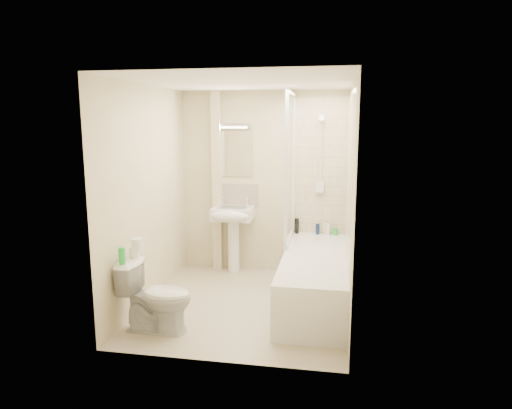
# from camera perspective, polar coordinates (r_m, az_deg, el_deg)

# --- Properties ---
(floor) EXTENTS (2.50, 2.50, 0.00)m
(floor) POSITION_cam_1_polar(r_m,az_deg,el_deg) (5.20, -1.32, -12.36)
(floor) COLOR beige
(floor) RESTS_ON ground
(wall_back) EXTENTS (2.20, 0.02, 2.40)m
(wall_back) POSITION_cam_1_polar(r_m,az_deg,el_deg) (6.08, 0.94, 2.73)
(wall_back) COLOR beige
(wall_back) RESTS_ON ground
(wall_left) EXTENTS (0.02, 2.50, 2.40)m
(wall_left) POSITION_cam_1_polar(r_m,az_deg,el_deg) (5.19, -13.38, 1.13)
(wall_left) COLOR beige
(wall_left) RESTS_ON ground
(wall_right) EXTENTS (0.02, 2.50, 2.40)m
(wall_right) POSITION_cam_1_polar(r_m,az_deg,el_deg) (4.77, 11.68, 0.41)
(wall_right) COLOR beige
(wall_right) RESTS_ON ground
(ceiling) EXTENTS (2.20, 2.50, 0.02)m
(ceiling) POSITION_cam_1_polar(r_m,az_deg,el_deg) (4.81, -1.45, 15.05)
(ceiling) COLOR white
(ceiling) RESTS_ON wall_back
(tile_back) EXTENTS (0.70, 0.01, 1.75)m
(tile_back) POSITION_cam_1_polar(r_m,az_deg,el_deg) (5.97, 8.08, 4.66)
(tile_back) COLOR beige
(tile_back) RESTS_ON wall_back
(tile_right) EXTENTS (0.01, 2.10, 1.75)m
(tile_right) POSITION_cam_1_polar(r_m,az_deg,el_deg) (4.94, 11.58, 3.38)
(tile_right) COLOR beige
(tile_right) RESTS_ON wall_right
(pipe_boxing) EXTENTS (0.12, 0.12, 2.40)m
(pipe_boxing) POSITION_cam_1_polar(r_m,az_deg,el_deg) (6.15, -4.87, 2.78)
(pipe_boxing) COLOR beige
(pipe_boxing) RESTS_ON ground
(splashback) EXTENTS (0.60, 0.02, 0.30)m
(splashback) POSITION_cam_1_polar(r_m,az_deg,el_deg) (6.16, -2.52, 1.23)
(splashback) COLOR beige
(splashback) RESTS_ON wall_back
(mirror) EXTENTS (0.46, 0.01, 0.60)m
(mirror) POSITION_cam_1_polar(r_m,az_deg,el_deg) (6.10, -2.57, 6.33)
(mirror) COLOR white
(mirror) RESTS_ON wall_back
(strip_light) EXTENTS (0.42, 0.07, 0.07)m
(strip_light) POSITION_cam_1_polar(r_m,az_deg,el_deg) (6.06, -2.65, 9.81)
(strip_light) COLOR silver
(strip_light) RESTS_ON wall_back
(bathtub) EXTENTS (0.70, 2.10, 0.55)m
(bathtub) POSITION_cam_1_polar(r_m,az_deg,el_deg) (5.20, 7.35, -9.03)
(bathtub) COLOR white
(bathtub) RESTS_ON ground
(shower_screen) EXTENTS (0.04, 0.92, 1.80)m
(shower_screen) POSITION_cam_1_polar(r_m,az_deg,el_deg) (5.55, 4.30, 4.57)
(shower_screen) COLOR white
(shower_screen) RESTS_ON bathtub
(shower_fixture) EXTENTS (0.10, 0.16, 0.99)m
(shower_fixture) POSITION_cam_1_polar(r_m,az_deg,el_deg) (5.91, 8.07, 5.78)
(shower_fixture) COLOR white
(shower_fixture) RESTS_ON wall_back
(pedestal_sink) EXTENTS (0.53, 0.48, 1.02)m
(pedestal_sink) POSITION_cam_1_polar(r_m,az_deg,el_deg) (6.00, -2.97, -2.09)
(pedestal_sink) COLOR white
(pedestal_sink) RESTS_ON ground
(bottle_black_a) EXTENTS (0.06, 0.06, 0.20)m
(bottle_black_a) POSITION_cam_1_polar(r_m,az_deg,el_deg) (6.03, 5.12, -2.68)
(bottle_black_a) COLOR black
(bottle_black_a) RESTS_ON bathtub
(bottle_blue) EXTENTS (0.05, 0.05, 0.14)m
(bottle_blue) POSITION_cam_1_polar(r_m,az_deg,el_deg) (6.03, 7.71, -3.06)
(bottle_blue) COLOR navy
(bottle_blue) RESTS_ON bathtub
(bottle_cream) EXTENTS (0.06, 0.06, 0.15)m
(bottle_cream) POSITION_cam_1_polar(r_m,az_deg,el_deg) (6.02, 8.59, -3.01)
(bottle_cream) COLOR beige
(bottle_cream) RESTS_ON bathtub
(bottle_white_b) EXTENTS (0.05, 0.05, 0.15)m
(bottle_white_b) POSITION_cam_1_polar(r_m,az_deg,el_deg) (6.02, 8.97, -3.05)
(bottle_white_b) COLOR white
(bottle_white_b) RESTS_ON bathtub
(bottle_green) EXTENTS (0.07, 0.07, 0.09)m
(bottle_green) POSITION_cam_1_polar(r_m,az_deg,el_deg) (6.03, 9.85, -3.33)
(bottle_green) COLOR green
(bottle_green) RESTS_ON bathtub
(toilet) EXTENTS (0.42, 0.70, 0.69)m
(toilet) POSITION_cam_1_polar(r_m,az_deg,el_deg) (4.58, -12.33, -11.14)
(toilet) COLOR white
(toilet) RESTS_ON ground
(toilet_roll_lower) EXTENTS (0.10, 0.10, 0.10)m
(toilet_roll_lower) POSITION_cam_1_polar(r_m,az_deg,el_deg) (4.64, -14.95, -5.81)
(toilet_roll_lower) COLOR white
(toilet_roll_lower) RESTS_ON toilet
(toilet_roll_upper) EXTENTS (0.11, 0.11, 0.10)m
(toilet_roll_upper) POSITION_cam_1_polar(r_m,az_deg,el_deg) (4.60, -14.63, -4.71)
(toilet_roll_upper) COLOR white
(toilet_roll_upper) RESTS_ON toilet_roll_lower
(green_bottle) EXTENTS (0.06, 0.06, 0.16)m
(green_bottle) POSITION_cam_1_polar(r_m,az_deg,el_deg) (4.45, -16.41, -6.18)
(green_bottle) COLOR green
(green_bottle) RESTS_ON toilet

